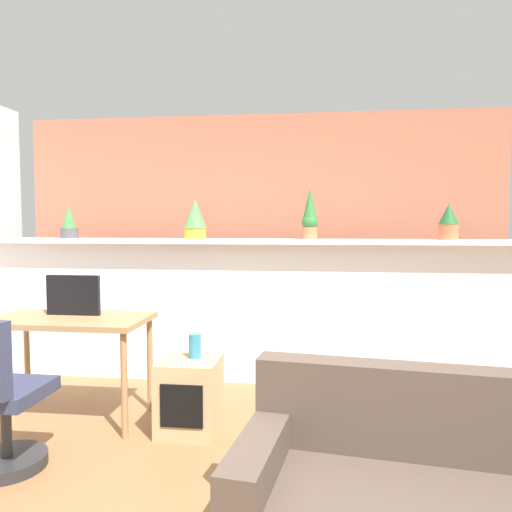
% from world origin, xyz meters
% --- Properties ---
extents(ground_plane, '(12.00, 12.00, 0.00)m').
position_xyz_m(ground_plane, '(0.00, 0.00, 0.00)').
color(ground_plane, brown).
extents(divider_wall, '(4.75, 0.16, 1.24)m').
position_xyz_m(divider_wall, '(0.00, 2.00, 0.62)').
color(divider_wall, white).
rests_on(divider_wall, ground).
extents(plant_shelf, '(4.75, 0.34, 0.04)m').
position_xyz_m(plant_shelf, '(0.00, 1.96, 1.26)').
color(plant_shelf, white).
rests_on(plant_shelf, divider_wall).
extents(brick_wall_behind, '(4.75, 0.10, 2.50)m').
position_xyz_m(brick_wall_behind, '(0.00, 2.60, 1.25)').
color(brick_wall_behind, '#AD664C').
rests_on(brick_wall_behind, ground).
extents(potted_plant_0, '(0.16, 0.16, 0.30)m').
position_xyz_m(potted_plant_0, '(-1.67, 1.94, 1.42)').
color(potted_plant_0, '#4C4C51').
rests_on(potted_plant_0, plant_shelf).
extents(potted_plant_1, '(0.21, 0.21, 0.35)m').
position_xyz_m(potted_plant_1, '(-0.49, 1.94, 1.46)').
color(potted_plant_1, gold).
rests_on(potted_plant_1, plant_shelf).
extents(potted_plant_2, '(0.14, 0.14, 0.45)m').
position_xyz_m(potted_plant_2, '(0.52, 1.99, 1.49)').
color(potted_plant_2, '#C66B42').
rests_on(potted_plant_2, plant_shelf).
extents(potted_plant_3, '(0.16, 0.16, 0.30)m').
position_xyz_m(potted_plant_3, '(1.67, 1.93, 1.44)').
color(potted_plant_3, '#C66B42').
rests_on(potted_plant_3, plant_shelf).
extents(desk, '(1.10, 0.60, 0.75)m').
position_xyz_m(desk, '(-1.17, 0.97, 0.67)').
color(desk, '#99754C').
rests_on(desk, ground).
extents(tv_monitor, '(0.40, 0.04, 0.29)m').
position_xyz_m(tv_monitor, '(-1.18, 1.05, 0.90)').
color(tv_monitor, black).
rests_on(tv_monitor, desk).
extents(side_cube_shelf, '(0.40, 0.41, 0.50)m').
position_xyz_m(side_cube_shelf, '(-0.27, 0.87, 0.25)').
color(side_cube_shelf, tan).
rests_on(side_cube_shelf, ground).
extents(vase_on_shelf, '(0.08, 0.08, 0.17)m').
position_xyz_m(vase_on_shelf, '(-0.24, 0.92, 0.58)').
color(vase_on_shelf, teal).
rests_on(vase_on_shelf, side_cube_shelf).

